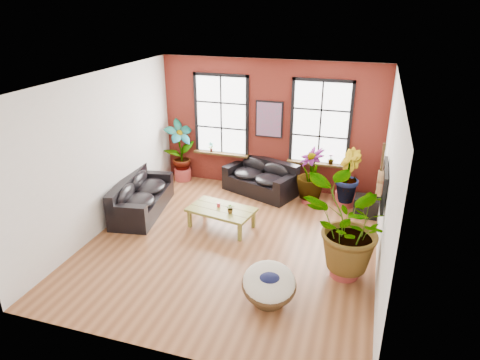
{
  "coord_description": "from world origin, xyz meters",
  "views": [
    {
      "loc": [
        2.56,
        -7.58,
        4.87
      ],
      "look_at": [
        0.0,
        0.6,
        1.25
      ],
      "focal_mm": 32.0,
      "sensor_mm": 36.0,
      "label": 1
    }
  ],
  "objects_px": {
    "coffee_table": "(221,211)",
    "papasan_chair": "(269,284)",
    "sofa_back": "(261,178)",
    "sofa_left": "(140,197)"
  },
  "relations": [
    {
      "from": "sofa_back",
      "to": "sofa_left",
      "type": "distance_m",
      "value": 3.26
    },
    {
      "from": "papasan_chair",
      "to": "sofa_left",
      "type": "bearing_deg",
      "value": 130.9
    },
    {
      "from": "coffee_table",
      "to": "sofa_back",
      "type": "bearing_deg",
      "value": 90.97
    },
    {
      "from": "sofa_back",
      "to": "sofa_left",
      "type": "bearing_deg",
      "value": -119.81
    },
    {
      "from": "sofa_back",
      "to": "coffee_table",
      "type": "distance_m",
      "value": 2.22
    },
    {
      "from": "sofa_back",
      "to": "sofa_left",
      "type": "relative_size",
      "value": 0.91
    },
    {
      "from": "sofa_left",
      "to": "coffee_table",
      "type": "distance_m",
      "value": 2.18
    },
    {
      "from": "sofa_back",
      "to": "papasan_chair",
      "type": "relative_size",
      "value": 1.8
    },
    {
      "from": "papasan_chair",
      "to": "sofa_back",
      "type": "bearing_deg",
      "value": 89.32
    },
    {
      "from": "coffee_table",
      "to": "papasan_chair",
      "type": "height_order",
      "value": "papasan_chair"
    }
  ]
}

